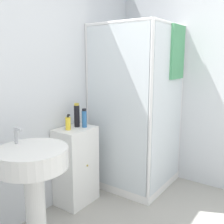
{
  "coord_description": "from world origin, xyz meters",
  "views": [
    {
      "loc": [
        -1.43,
        -0.3,
        1.52
      ],
      "look_at": [
        0.65,
        1.17,
        1.0
      ],
      "focal_mm": 42.0,
      "sensor_mm": 36.0,
      "label": 1
    }
  ],
  "objects_px": {
    "shampoo_bottle_tall_black": "(77,115)",
    "shampoo_bottle_blue": "(84,118)",
    "sink": "(33,174)",
    "soap_dispenser": "(68,123)"
  },
  "relations": [
    {
      "from": "sink",
      "to": "shampoo_bottle_tall_black",
      "type": "distance_m",
      "value": 0.9
    },
    {
      "from": "sink",
      "to": "soap_dispenser",
      "type": "height_order",
      "value": "sink"
    },
    {
      "from": "sink",
      "to": "soap_dispenser",
      "type": "xyz_separation_m",
      "value": [
        0.67,
        0.29,
        0.21
      ]
    },
    {
      "from": "soap_dispenser",
      "to": "shampoo_bottle_tall_black",
      "type": "distance_m",
      "value": 0.15
    },
    {
      "from": "shampoo_bottle_tall_black",
      "to": "shampoo_bottle_blue",
      "type": "xyz_separation_m",
      "value": [
        0.03,
        -0.07,
        -0.03
      ]
    },
    {
      "from": "shampoo_bottle_blue",
      "to": "sink",
      "type": "bearing_deg",
      "value": -164.85
    },
    {
      "from": "shampoo_bottle_tall_black",
      "to": "shampoo_bottle_blue",
      "type": "height_order",
      "value": "shampoo_bottle_tall_black"
    },
    {
      "from": "sink",
      "to": "shampoo_bottle_tall_black",
      "type": "height_order",
      "value": "shampoo_bottle_tall_black"
    },
    {
      "from": "sink",
      "to": "soap_dispenser",
      "type": "distance_m",
      "value": 0.76
    },
    {
      "from": "shampoo_bottle_tall_black",
      "to": "shampoo_bottle_blue",
      "type": "distance_m",
      "value": 0.08
    }
  ]
}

